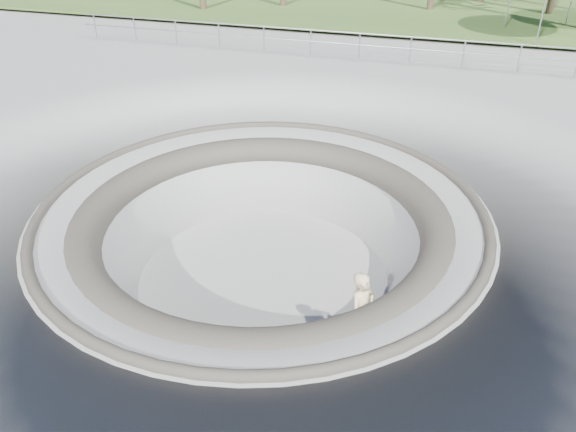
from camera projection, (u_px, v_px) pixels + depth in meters
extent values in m
plane|color=gray|center=(262.00, 209.00, 12.79)|extent=(180.00, 180.00, 0.00)
torus|color=gray|center=(264.00, 278.00, 13.84)|extent=(14.00, 14.00, 4.00)
cylinder|color=gray|center=(264.00, 277.00, 13.81)|extent=(6.60, 6.60, 0.10)
torus|color=#433E36|center=(262.00, 209.00, 12.80)|extent=(10.24, 10.24, 0.24)
torus|color=#433E36|center=(262.00, 225.00, 13.03)|extent=(8.91, 8.91, 0.81)
ellipsoid|color=olive|center=(238.00, 1.00, 66.45)|extent=(50.40, 36.00, 23.40)
ellipsoid|color=olive|center=(500.00, 21.00, 63.97)|extent=(61.60, 44.00, 28.60)
cylinder|color=#909398|center=(360.00, 33.00, 21.98)|extent=(25.00, 0.05, 0.05)
cylinder|color=#909398|center=(359.00, 45.00, 22.22)|extent=(25.00, 0.05, 0.05)
cube|color=olive|center=(358.00, 348.00, 11.56)|extent=(0.89, 0.49, 0.02)
cylinder|color=silver|center=(358.00, 350.00, 11.58)|extent=(0.09, 0.18, 0.04)
cylinder|color=silver|center=(358.00, 350.00, 11.58)|extent=(0.09, 0.18, 0.04)
cylinder|color=silver|center=(358.00, 350.00, 11.58)|extent=(0.07, 0.05, 0.07)
cylinder|color=silver|center=(358.00, 350.00, 11.58)|extent=(0.07, 0.05, 0.07)
cylinder|color=silver|center=(358.00, 350.00, 11.58)|extent=(0.07, 0.05, 0.07)
cylinder|color=silver|center=(358.00, 350.00, 11.58)|extent=(0.07, 0.05, 0.07)
imported|color=beige|center=(362.00, 313.00, 11.06)|extent=(0.69, 0.81, 1.88)
cylinder|color=#909398|center=(523.00, 11.00, 23.96)|extent=(0.06, 0.06, 2.41)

